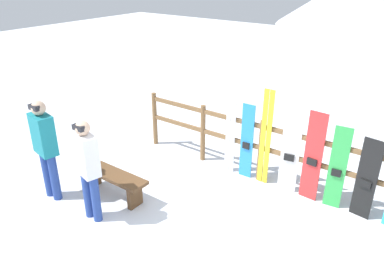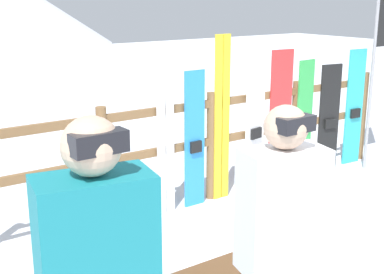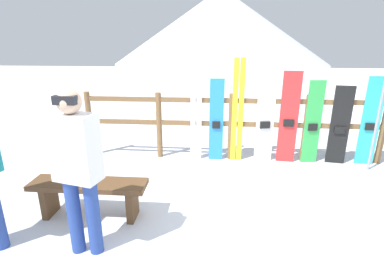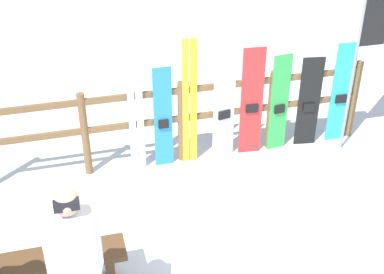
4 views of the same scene
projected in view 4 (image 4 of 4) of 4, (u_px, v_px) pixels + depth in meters
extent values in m
plane|color=white|center=(230.00, 268.00, 5.72)|extent=(40.00, 40.00, 0.00)
cylinder|color=brown|center=(85.00, 135.00, 6.90)|extent=(0.10, 0.10, 1.19)
cylinder|color=brown|center=(182.00, 122.00, 7.18)|extent=(0.10, 0.10, 1.19)
cylinder|color=brown|center=(271.00, 110.00, 7.46)|extent=(0.10, 0.10, 1.19)
cylinder|color=brown|center=(354.00, 100.00, 7.74)|extent=(0.10, 0.10, 1.19)
cube|color=brown|center=(182.00, 118.00, 7.15)|extent=(5.15, 0.05, 0.08)
cube|color=brown|center=(181.00, 91.00, 6.93)|extent=(5.15, 0.05, 0.08)
cube|color=brown|center=(55.00, 259.00, 5.23)|extent=(1.39, 0.36, 0.06)
cube|color=brown|center=(110.00, 266.00, 5.46)|extent=(0.08, 0.29, 0.40)
cube|color=white|center=(73.00, 244.00, 4.40)|extent=(0.47, 0.33, 0.64)
sphere|color=#D8B293|center=(66.00, 203.00, 4.17)|extent=(0.22, 0.22, 0.22)
cube|color=black|center=(66.00, 205.00, 4.10)|extent=(0.20, 0.08, 0.08)
cube|color=white|center=(132.00, 112.00, 6.85)|extent=(0.09, 0.02, 1.74)
cube|color=white|center=(140.00, 111.00, 6.87)|extent=(0.09, 0.02, 1.74)
cube|color=#288CE0|center=(163.00, 118.00, 7.01)|extent=(0.25, 0.03, 1.45)
cube|color=black|center=(164.00, 124.00, 7.03)|extent=(0.14, 0.03, 0.12)
cube|color=yellow|center=(186.00, 104.00, 6.99)|extent=(0.09, 0.02, 1.79)
cube|color=yellow|center=(194.00, 103.00, 7.01)|extent=(0.09, 0.02, 1.79)
cube|color=white|center=(224.00, 109.00, 7.18)|extent=(0.31, 0.09, 1.49)
cube|color=black|center=(224.00, 115.00, 7.20)|extent=(0.18, 0.06, 0.12)
cube|color=red|center=(252.00, 102.00, 7.24)|extent=(0.31, 0.05, 1.59)
cube|color=black|center=(252.00, 108.00, 7.26)|extent=(0.17, 0.04, 0.12)
cube|color=green|center=(279.00, 104.00, 7.37)|extent=(0.27, 0.05, 1.44)
cube|color=black|center=(280.00, 109.00, 7.38)|extent=(0.15, 0.04, 0.12)
cube|color=black|center=(309.00, 102.00, 7.49)|extent=(0.31, 0.07, 1.36)
cube|color=black|center=(309.00, 107.00, 7.50)|extent=(0.17, 0.05, 0.12)
cube|color=#2DBFCC|center=(341.00, 93.00, 7.55)|extent=(0.30, 0.04, 1.51)
cube|color=black|center=(341.00, 99.00, 7.57)|extent=(0.16, 0.04, 0.12)
cylinder|color=#99999E|center=(357.00, 49.00, 6.94)|extent=(0.04, 0.04, 3.05)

